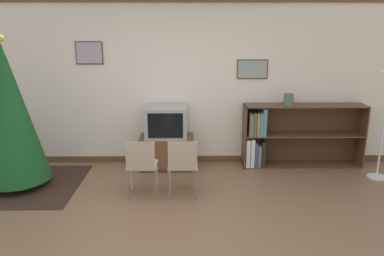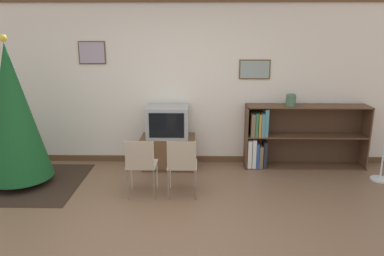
% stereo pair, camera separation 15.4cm
% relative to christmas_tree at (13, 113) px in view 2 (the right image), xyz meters
% --- Properties ---
extents(ground_plane, '(24.00, 24.00, 0.00)m').
position_rel_christmas_tree_xyz_m(ground_plane, '(2.25, -1.37, -1.07)').
color(ground_plane, brown).
extents(wall_back, '(8.88, 0.11, 2.70)m').
position_rel_christmas_tree_xyz_m(wall_back, '(2.25, 1.01, 0.28)').
color(wall_back, silver).
rests_on(wall_back, ground_plane).
extents(area_rug, '(1.76, 1.55, 0.01)m').
position_rel_christmas_tree_xyz_m(area_rug, '(0.00, -0.00, -1.07)').
color(area_rug, '#332319').
rests_on(area_rug, ground_plane).
extents(christmas_tree, '(0.94, 0.94, 2.14)m').
position_rel_christmas_tree_xyz_m(christmas_tree, '(0.00, 0.00, 0.00)').
color(christmas_tree, maroon).
rests_on(christmas_tree, area_rug).
extents(tv_console, '(0.86, 0.49, 0.52)m').
position_rel_christmas_tree_xyz_m(tv_console, '(2.12, 0.70, -0.81)').
color(tv_console, '#4C311E').
rests_on(tv_console, ground_plane).
extents(television, '(0.66, 0.48, 0.50)m').
position_rel_christmas_tree_xyz_m(television, '(2.12, 0.69, -0.29)').
color(television, '#9E9E99').
rests_on(television, tv_console).
extents(folding_chair_left, '(0.40, 0.40, 0.82)m').
position_rel_christmas_tree_xyz_m(folding_chair_left, '(1.85, -0.40, -0.60)').
color(folding_chair_left, tan).
rests_on(folding_chair_left, ground_plane).
extents(folding_chair_right, '(0.40, 0.40, 0.82)m').
position_rel_christmas_tree_xyz_m(folding_chair_right, '(2.40, -0.40, -0.60)').
color(folding_chair_right, tan).
rests_on(folding_chair_right, ground_plane).
extents(bookshelf, '(1.95, 0.36, 1.03)m').
position_rel_christmas_tree_xyz_m(bookshelf, '(4.03, 0.78, -0.57)').
color(bookshelf, brown).
rests_on(bookshelf, ground_plane).
extents(vase, '(0.15, 0.15, 0.19)m').
position_rel_christmas_tree_xyz_m(vase, '(4.06, 0.72, 0.06)').
color(vase, '#47664C').
rests_on(vase, bookshelf).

